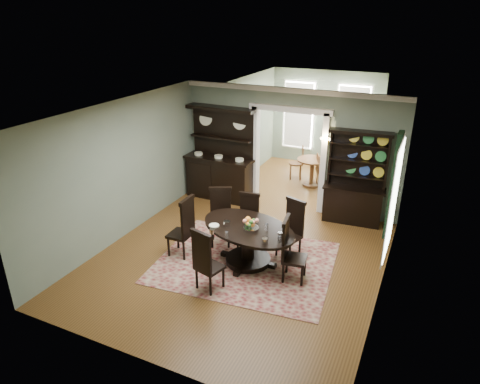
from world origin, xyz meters
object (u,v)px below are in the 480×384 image
Objects in this scene: sideboard at (220,167)px; welsh_dresser at (354,190)px; dining_table at (248,238)px; parlor_table at (312,168)px.

sideboard reaches higher than welsh_dresser.
dining_table is at bearing -123.34° from welsh_dresser.
sideboard is at bearing -137.91° from parlor_table.
parlor_table is at bearing 126.22° from welsh_dresser.
parlor_table is at bearing 107.45° from dining_table.
sideboard is 2.81× the size of parlor_table.
sideboard is 3.50m from welsh_dresser.
dining_table is 3.36m from sideboard.
welsh_dresser reaches higher than dining_table.
dining_table reaches higher than parlor_table.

